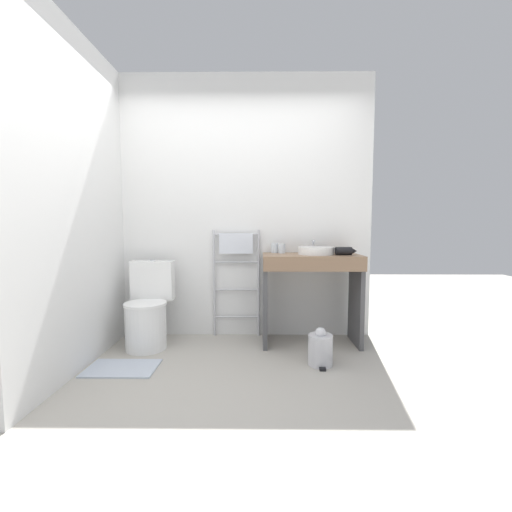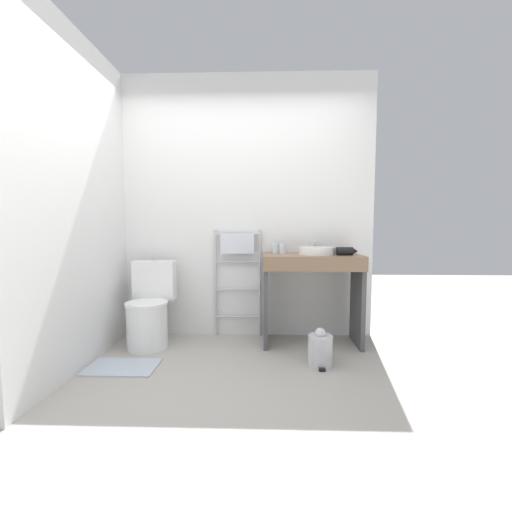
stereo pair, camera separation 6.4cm
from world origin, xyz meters
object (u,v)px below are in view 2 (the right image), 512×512
at_px(cup_near_edge, 283,249).
at_px(trash_bin, 320,349).
at_px(towel_radiator, 237,260).
at_px(sink_basin, 317,250).
at_px(toilet, 149,312).
at_px(cup_near_wall, 276,248).
at_px(hair_dryer, 346,251).

height_order(cup_near_edge, trash_bin, cup_near_edge).
relative_size(towel_radiator, sink_basin, 3.24).
bearing_deg(toilet, cup_near_wall, 12.90).
bearing_deg(cup_near_edge, hair_dryer, -20.07).
bearing_deg(cup_near_wall, cup_near_edge, -32.50).
height_order(toilet, trash_bin, toilet).
bearing_deg(cup_near_wall, sink_basin, -24.15).
xyz_separation_m(towel_radiator, trash_bin, (0.75, -0.74, -0.67)).
bearing_deg(towel_radiator, toilet, -158.94).
bearing_deg(hair_dryer, towel_radiator, 164.23).
distance_m(towel_radiator, cup_near_edge, 0.49).
bearing_deg(sink_basin, trash_bin, -94.33).
distance_m(cup_near_edge, trash_bin, 1.07).
xyz_separation_m(sink_basin, cup_near_edge, (-0.32, 0.13, 0.01)).
xyz_separation_m(toilet, sink_basin, (1.61, 0.10, 0.59)).
bearing_deg(hair_dryer, sink_basin, 162.61).
bearing_deg(sink_basin, cup_near_wall, 155.85).
height_order(toilet, towel_radiator, towel_radiator).
bearing_deg(sink_basin, hair_dryer, -17.39).
xyz_separation_m(sink_basin, cup_near_wall, (-0.39, 0.18, 0.01)).
height_order(toilet, cup_near_wall, cup_near_wall).
bearing_deg(towel_radiator, trash_bin, -44.92).
relative_size(sink_basin, cup_near_wall, 3.41).
bearing_deg(towel_radiator, cup_near_wall, -5.55).
relative_size(toilet, towel_radiator, 0.73).
distance_m(sink_basin, cup_near_wall, 0.43).
bearing_deg(hair_dryer, trash_bin, -123.11).
height_order(cup_near_wall, trash_bin, cup_near_wall).
distance_m(cup_near_wall, trash_bin, 1.12).
distance_m(toilet, cup_near_wall, 1.39).
distance_m(towel_radiator, hair_dryer, 1.09).
xyz_separation_m(cup_near_wall, trash_bin, (0.35, -0.71, -0.79)).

